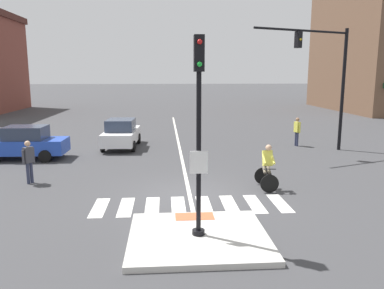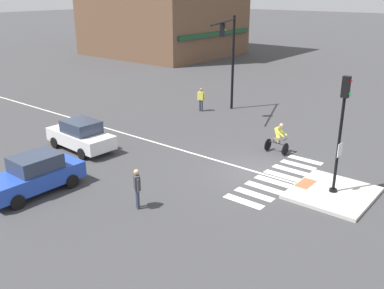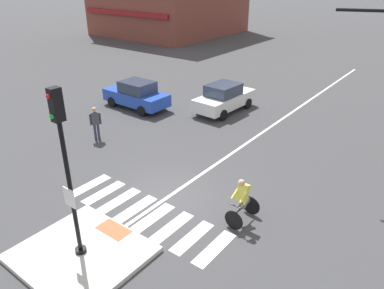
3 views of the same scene
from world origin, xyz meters
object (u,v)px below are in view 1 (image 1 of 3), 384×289
Objects in this scene: car_white_westbound_far at (121,133)px; pedestrian_at_curb_left at (29,159)px; traffic_light_mast at (327,70)px; car_blue_cross_left at (24,143)px; pedestrian_waiting_far_side at (297,129)px; cyclist at (267,166)px; signal_pole at (199,119)px.

car_white_westbound_far is 7.64m from pedestrian_at_curb_left.
car_blue_cross_left is at bearing -177.36° from traffic_light_mast.
pedestrian_at_curb_left is 1.00× the size of pedestrian_waiting_far_side.
cyclist is at bearing -126.63° from traffic_light_mast.
car_blue_cross_left is 14.82m from pedestrian_waiting_far_side.
car_blue_cross_left is 2.46× the size of cyclist.
cyclist is (2.88, 4.20, -2.23)m from signal_pole.
pedestrian_waiting_far_side is (-0.85, 1.71, -3.37)m from traffic_light_mast.
traffic_light_mast is at bearing 20.53° from pedestrian_at_curb_left.
car_white_westbound_far is at bearing 169.81° from traffic_light_mast.
signal_pole is 13.31m from car_white_westbound_far.
pedestrian_waiting_far_side is at bearing -1.51° from car_white_westbound_far.
pedestrian_at_curb_left is 14.61m from pedestrian_waiting_far_side.
traffic_light_mast is 3.89× the size of cyclist.
traffic_light_mast reaches higher than pedestrian_waiting_far_side.
signal_pole reaches higher than cyclist.
pedestrian_at_curb_left and pedestrian_waiting_far_side have the same top height.
pedestrian_at_curb_left is at bearing -110.96° from car_white_westbound_far.
pedestrian_at_curb_left is (1.71, -4.44, 0.17)m from car_blue_cross_left.
pedestrian_waiting_far_side is at bearing 9.42° from car_blue_cross_left.
car_white_westbound_far is 10.18m from pedestrian_waiting_far_side.
pedestrian_at_curb_left reaches higher than car_white_westbound_far.
car_white_westbound_far is (-11.02, 1.98, -3.54)m from traffic_light_mast.
signal_pole is 12.85m from car_blue_cross_left.
traffic_light_mast is 1.56× the size of car_white_westbound_far.
pedestrian_at_curb_left is at bearing 137.27° from signal_pole.
cyclist is 1.01× the size of pedestrian_waiting_far_side.
signal_pole is 2.94× the size of pedestrian_at_curb_left.
pedestrian_waiting_far_side is at bearing 61.03° from signal_pole.
traffic_light_mast is at bearing 53.37° from cyclist.
car_white_westbound_far is (4.45, 2.69, 0.00)m from car_blue_cross_left.
pedestrian_at_curb_left is at bearing 171.26° from cyclist.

